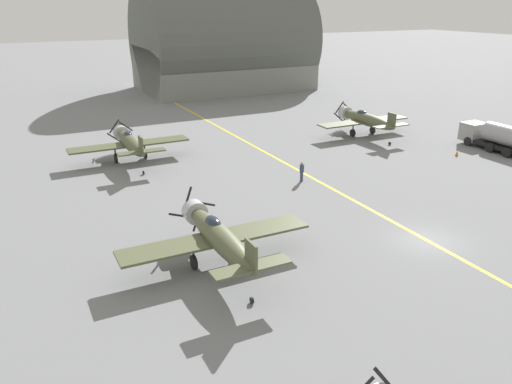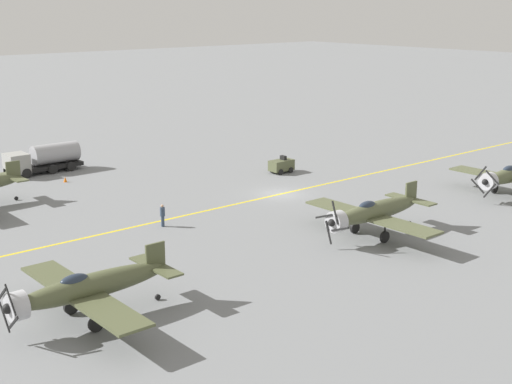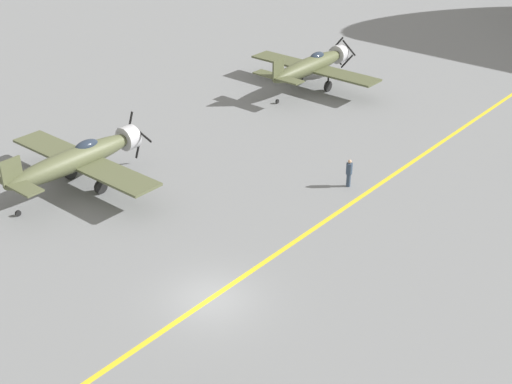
% 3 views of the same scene
% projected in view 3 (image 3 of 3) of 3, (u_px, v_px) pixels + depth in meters
% --- Properties ---
extents(ground_plane, '(400.00, 400.00, 0.00)m').
position_uv_depth(ground_plane, '(211.00, 299.00, 34.43)').
color(ground_plane, slate).
extents(taxiway_stripe, '(0.30, 160.00, 0.01)m').
position_uv_depth(taxiway_stripe, '(211.00, 298.00, 34.43)').
color(taxiway_stripe, yellow).
rests_on(taxiway_stripe, ground).
extents(airplane_mid_left, '(12.00, 9.98, 3.72)m').
position_uv_depth(airplane_mid_left, '(78.00, 159.00, 43.54)').
color(airplane_mid_left, '#545A3B').
rests_on(airplane_mid_left, ground).
extents(airplane_far_left, '(12.00, 9.98, 3.65)m').
position_uv_depth(airplane_far_left, '(312.00, 66.00, 59.35)').
color(airplane_far_left, '#4F5435').
rests_on(airplane_far_left, ground).
extents(ground_crew_walking, '(0.40, 0.40, 1.83)m').
position_uv_depth(ground_crew_walking, '(349.00, 172.00, 44.22)').
color(ground_crew_walking, '#334256').
rests_on(ground_crew_walking, ground).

